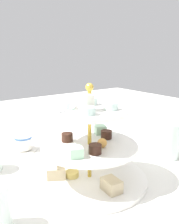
# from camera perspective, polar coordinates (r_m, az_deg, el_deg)

# --- Properties ---
(ground_plane) EXTENTS (2.40, 2.40, 0.00)m
(ground_plane) POSITION_cam_1_polar(r_m,az_deg,el_deg) (0.68, 0.00, -15.33)
(ground_plane) COLOR silver
(tiered_serving_stand) EXTENTS (0.30, 0.30, 0.26)m
(tiered_serving_stand) POSITION_cam_1_polar(r_m,az_deg,el_deg) (0.64, -0.03, -9.26)
(tiered_serving_stand) COLOR white
(tiered_serving_stand) RESTS_ON ground_plane
(water_glass_tall_right) EXTENTS (0.07, 0.07, 0.11)m
(water_glass_tall_right) POSITION_cam_1_polar(r_m,az_deg,el_deg) (0.82, 17.72, -6.28)
(water_glass_tall_right) COLOR silver
(water_glass_tall_right) RESTS_ON ground_plane
(teacup_with_saucer) EXTENTS (0.09, 0.09, 0.05)m
(teacup_with_saucer) POSITION_cam_1_polar(r_m,az_deg,el_deg) (0.88, -14.97, -7.05)
(teacup_with_saucer) COLOR white
(teacup_with_saucer) RESTS_ON ground_plane
(butter_knife_right) EXTENTS (0.16, 0.08, 0.00)m
(butter_knife_right) POSITION_cam_1_polar(r_m,az_deg,el_deg) (0.99, -0.92, -5.64)
(butter_knife_right) COLOR silver
(butter_knife_right) RESTS_ON ground_plane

